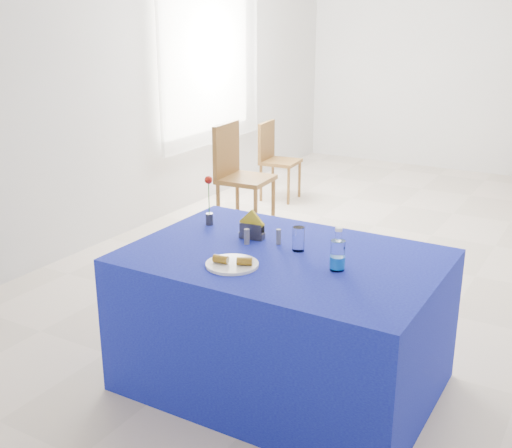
{
  "coord_description": "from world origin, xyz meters",
  "views": [
    {
      "loc": [
        1.39,
        -4.83,
        1.96
      ],
      "look_at": [
        -0.18,
        -2.13,
        0.92
      ],
      "focal_mm": 45.0,
      "sensor_mm": 36.0,
      "label": 1
    }
  ],
  "objects": [
    {
      "name": "floor",
      "position": [
        0.0,
        0.0,
        0.0
      ],
      "size": [
        7.0,
        7.0,
        0.0
      ],
      "primitive_type": "plane",
      "color": "beige",
      "rests_on": "ground"
    },
    {
      "name": "banana_pieces",
      "position": [
        -0.18,
        -2.35,
        0.79
      ],
      "size": [
        0.2,
        0.09,
        0.04
      ],
      "color": "gold",
      "rests_on": "plate"
    },
    {
      "name": "chair_win_b",
      "position": [
        -1.85,
        1.14,
        0.48
      ],
      "size": [
        0.41,
        0.41,
        0.83
      ],
      "rotation": [
        0.0,
        0.0,
        1.66
      ],
      "color": "brown",
      "rests_on": "floor"
    },
    {
      "name": "salt_shaker",
      "position": [
        -0.29,
        -2.04,
        0.8
      ],
      "size": [
        0.03,
        0.03,
        0.08
      ],
      "primitive_type": "cylinder",
      "color": "slate",
      "rests_on": "blue_table"
    },
    {
      "name": "rose_vase",
      "position": [
        -0.65,
        -1.87,
        0.9
      ],
      "size": [
        0.05,
        0.05,
        0.3
      ],
      "color": "#26262B",
      "rests_on": "blue_table"
    },
    {
      "name": "curtain",
      "position": [
        -2.4,
        0.8,
        1.55
      ],
      "size": [
        0.04,
        1.75,
        1.85
      ],
      "primitive_type": "cube",
      "color": "white",
      "rests_on": "room_shell"
    },
    {
      "name": "blue_table",
      "position": [
        -0.05,
        -2.08,
        0.38
      ],
      "size": [
        1.6,
        1.1,
        0.76
      ],
      "color": "#0F1091",
      "rests_on": "floor"
    },
    {
      "name": "napkin_holder",
      "position": [
        -0.31,
        -1.95,
        0.81
      ],
      "size": [
        0.15,
        0.07,
        0.17
      ],
      "color": "#38383D",
      "rests_on": "blue_table"
    },
    {
      "name": "window_pane",
      "position": [
        -2.47,
        0.8,
        1.55
      ],
      "size": [
        0.04,
        1.5,
        1.6
      ],
      "primitive_type": "cube",
      "color": "white",
      "rests_on": "room_shell"
    },
    {
      "name": "room_shell",
      "position": [
        0.0,
        0.0,
        1.75
      ],
      "size": [
        7.0,
        7.0,
        7.0
      ],
      "color": "silver",
      "rests_on": "ground"
    },
    {
      "name": "plate",
      "position": [
        -0.19,
        -2.34,
        0.77
      ],
      "size": [
        0.26,
        0.26,
        0.01
      ],
      "primitive_type": "cylinder",
      "color": "white",
      "rests_on": "blue_table"
    },
    {
      "name": "drinking_glass",
      "position": [
        -0.0,
        -1.99,
        0.82
      ],
      "size": [
        0.06,
        0.06,
        0.13
      ],
      "primitive_type": "cylinder",
      "color": "white",
      "rests_on": "blue_table"
    },
    {
      "name": "chair_win_a",
      "position": [
        -1.65,
        0.05,
        0.57
      ],
      "size": [
        0.47,
        0.47,
        0.99
      ],
      "rotation": [
        0.0,
        0.0,
        1.64
      ],
      "color": "brown",
      "rests_on": "floor"
    },
    {
      "name": "water_bottle",
      "position": [
        0.28,
        -2.13,
        0.83
      ],
      "size": [
        0.07,
        0.07,
        0.21
      ],
      "color": "white",
      "rests_on": "blue_table"
    },
    {
      "name": "pepper_shaker",
      "position": [
        -0.14,
        -1.96,
        0.8
      ],
      "size": [
        0.03,
        0.03,
        0.08
      ],
      "primitive_type": "cylinder",
      "color": "slate",
      "rests_on": "blue_table"
    }
  ]
}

